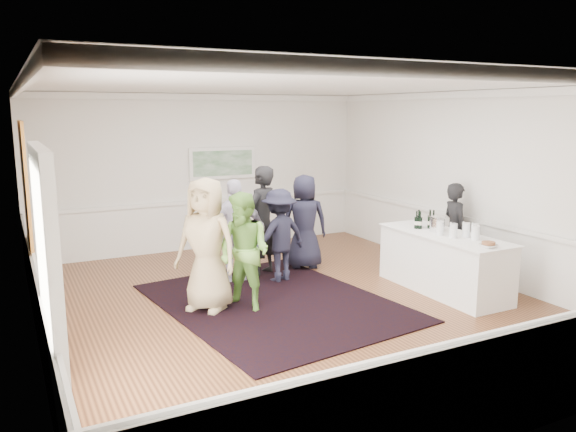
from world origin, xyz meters
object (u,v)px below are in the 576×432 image
guest_green (244,252)px  nut_bowl (488,245)px  guest_lilac (236,231)px  guest_dark_b (261,221)px  guest_tan (206,245)px  bartender (455,230)px  serving_table (444,262)px  guest_navy (304,222)px  ice_bucket (437,224)px  guest_dark_a (279,235)px

guest_green → nut_bowl: (3.09, -1.62, 0.12)m
guest_lilac → guest_dark_b: size_ratio=0.90×
guest_tan → bartender: bearing=44.0°
serving_table → guest_lilac: size_ratio=1.33×
guest_tan → guest_dark_b: (1.44, 1.27, -0.00)m
guest_lilac → guest_navy: (1.41, 0.20, -0.01)m
bartender → nut_bowl: 1.76m
serving_table → nut_bowl: (-0.07, -0.96, 0.50)m
bartender → guest_green: size_ratio=0.95×
guest_green → bartender: bearing=58.1°
guest_green → ice_bucket: bearing=51.3°
bartender → guest_navy: guest_navy is taller
guest_green → guest_dark_b: 1.77m
serving_table → guest_green: guest_green is taller
guest_lilac → nut_bowl: bearing=136.9°
guest_dark_b → guest_tan: bearing=10.1°
bartender → guest_navy: bearing=65.3°
guest_lilac → guest_dark_a: guest_lilac is taller
guest_tan → guest_green: (0.49, -0.23, -0.11)m
guest_lilac → ice_bucket: 3.30m
guest_green → guest_navy: 2.40m
guest_navy → ice_bucket: (1.35, -2.00, 0.19)m
serving_table → guest_dark_a: (-2.09, 1.69, 0.32)m
guest_lilac → guest_green: bearing=77.9°
guest_dark_b → guest_dark_a: bearing=72.5°
ice_bucket → nut_bowl: (-0.09, -1.18, -0.08)m
guest_tan → nut_bowl: 4.03m
guest_navy → nut_bowl: guest_navy is taller
serving_table → guest_dark_b: 3.13m
guest_dark_a → guest_dark_b: 0.51m
guest_green → guest_dark_b: size_ratio=0.89×
nut_bowl → serving_table: bearing=85.7°
guest_tan → guest_dark_b: guest_tan is taller
guest_lilac → ice_bucket: guest_lilac is taller
guest_lilac → guest_dark_a: (0.65, -0.33, -0.08)m
guest_tan → guest_green: guest_tan is taller
guest_navy → nut_bowl: (1.26, -3.17, 0.11)m
serving_table → guest_lilac: guest_lilac is taller
guest_dark_a → guest_dark_b: bearing=-87.7°
guest_lilac → nut_bowl: size_ratio=7.16×
bartender → guest_navy: (-2.09, 1.63, 0.04)m
bartender → guest_tan: 4.42m
guest_tan → guest_green: 0.55m
guest_green → serving_table: bearing=47.4°
guest_lilac → guest_dark_a: 0.73m
guest_green → guest_dark_b: guest_dark_b is taller
bartender → guest_dark_a: (-2.85, 1.11, -0.03)m
guest_green → guest_tan: bearing=-145.8°
guest_tan → guest_dark_b: size_ratio=1.00×
serving_table → ice_bucket: bearing=85.0°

